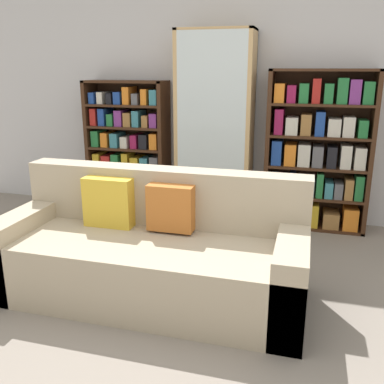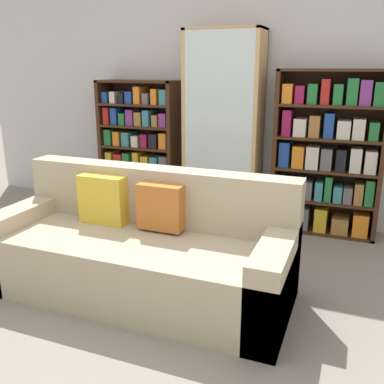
# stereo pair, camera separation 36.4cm
# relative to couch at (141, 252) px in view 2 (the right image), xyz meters

# --- Properties ---
(ground_plane) EXTENTS (16.00, 16.00, 0.00)m
(ground_plane) POSITION_rel_couch_xyz_m (0.26, -0.70, -0.30)
(ground_plane) COLOR gray
(wall_back) EXTENTS (6.60, 0.06, 2.70)m
(wall_back) POSITION_rel_couch_xyz_m (0.26, 1.89, 1.05)
(wall_back) COLOR silver
(wall_back) RESTS_ON ground
(couch) EXTENTS (2.10, 0.84, 0.85)m
(couch) POSITION_rel_couch_xyz_m (0.00, 0.00, 0.00)
(couch) COLOR tan
(couch) RESTS_ON ground
(bookshelf_left) EXTENTS (0.88, 0.32, 1.42)m
(bookshelf_left) POSITION_rel_couch_xyz_m (-0.90, 1.69, 0.38)
(bookshelf_left) COLOR #3D2314
(bookshelf_left) RESTS_ON ground
(display_cabinet) EXTENTS (0.76, 0.36, 1.91)m
(display_cabinet) POSITION_rel_couch_xyz_m (0.07, 1.67, 0.66)
(display_cabinet) COLOR tan
(display_cabinet) RESTS_ON ground
(bookshelf_right) EXTENTS (0.99, 0.32, 1.54)m
(bookshelf_right) POSITION_rel_couch_xyz_m (1.09, 1.69, 0.45)
(bookshelf_right) COLOR #3D2314
(bookshelf_right) RESTS_ON ground
(wine_bottle) EXTENTS (0.09, 0.09, 0.35)m
(wine_bottle) POSITION_rel_couch_xyz_m (0.68, 0.92, -0.16)
(wine_bottle) COLOR #143819
(wine_bottle) RESTS_ON ground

